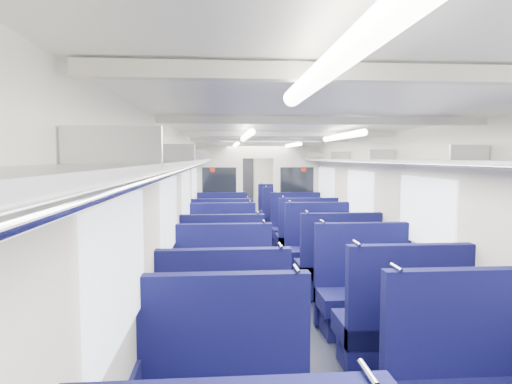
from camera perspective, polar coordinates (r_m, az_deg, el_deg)
floor at (r=7.88m, az=1.80°, el=-10.40°), size 2.80×18.00×0.01m
ceiling at (r=7.62m, az=1.84°, el=6.94°), size 2.80×18.00×0.01m
wall_left at (r=7.63m, az=-8.69°, el=-1.95°), size 0.02×18.00×2.35m
dado_left at (r=7.77m, az=-8.51°, el=-8.01°), size 0.03×17.90×0.70m
wall_right at (r=7.94m, az=11.91°, el=-1.75°), size 0.02×18.00×2.35m
dado_right at (r=8.06m, az=11.72°, el=-7.59°), size 0.03×17.90×0.70m
wall_far at (r=16.61m, az=-1.64°, el=1.50°), size 2.80×0.02×2.35m
luggage_rack_left at (r=7.58m, az=-7.35°, el=4.07°), size 0.36×17.40×0.18m
luggage_rack_right at (r=7.84m, az=10.69°, el=4.04°), size 0.36×17.40×0.18m
windows at (r=7.19m, az=2.23°, el=-0.33°), size 2.78×15.60×0.75m
ceiling_fittings at (r=7.36m, az=2.07°, el=6.55°), size 2.70×16.06×0.11m
end_door at (r=16.56m, az=-1.63°, el=0.89°), size 0.75×0.06×2.00m
bulkhead at (r=10.05m, az=0.28°, el=-0.05°), size 2.80×0.10×2.35m
seat_8 at (r=4.20m, az=-4.16°, el=-18.27°), size 1.15×0.64×1.28m
seat_9 at (r=4.57m, az=18.08°, el=-16.54°), size 1.15×0.64×1.28m
seat_10 at (r=5.25m, az=-4.26°, el=-13.55°), size 1.15×0.64×1.28m
seat_11 at (r=5.46m, az=13.91°, el=-12.95°), size 1.15×0.64×1.28m
seat_12 at (r=6.37m, az=-4.32°, el=-10.32°), size 1.15×0.64×1.28m
seat_13 at (r=6.63m, az=10.40°, el=-9.80°), size 1.15×0.64×1.28m
seat_14 at (r=7.58m, az=-4.37°, el=-7.94°), size 1.15×0.64×1.28m
seat_15 at (r=7.75m, az=8.12°, el=-7.70°), size 1.15×0.64×1.28m
seat_16 at (r=8.66m, az=-4.39°, el=-6.39°), size 1.15×0.64×1.28m
seat_17 at (r=8.85m, az=6.48°, el=-6.17°), size 1.15×0.64×1.28m
seat_18 at (r=9.85m, az=-4.42°, el=-5.07°), size 1.15×0.64×1.28m
seat_19 at (r=9.88m, az=5.29°, el=-5.05°), size 1.15×0.64×1.28m
seat_20 at (r=11.86m, az=-4.45°, el=-3.46°), size 1.15×0.64×1.28m
seat_21 at (r=12.00m, az=3.51°, el=-3.36°), size 1.15×0.64×1.28m
seat_22 at (r=12.86m, az=-4.46°, el=-2.85°), size 1.15×0.64×1.28m
seat_23 at (r=13.01m, az=2.88°, el=-2.76°), size 1.15×0.64×1.28m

